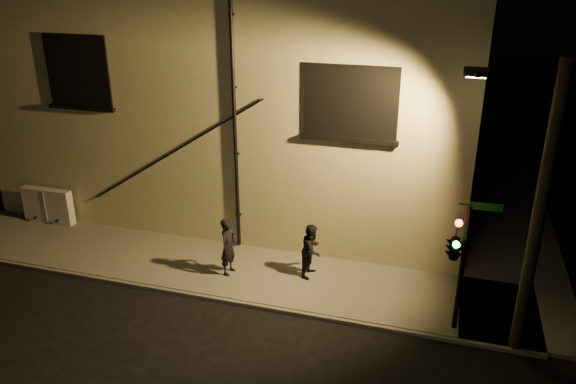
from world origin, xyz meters
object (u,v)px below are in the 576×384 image
(utility_cabinet, at_px, (48,205))
(traffic_signal, at_px, (456,246))
(pedestrian_a, at_px, (228,247))
(streetlamp_pole, at_px, (534,206))
(pedestrian_b, at_px, (312,250))

(utility_cabinet, distance_m, traffic_signal, 13.78)
(pedestrian_a, xyz_separation_m, streetlamp_pole, (7.63, -1.11, 2.69))
(pedestrian_b, bearing_deg, streetlamp_pole, -99.09)
(utility_cabinet, distance_m, pedestrian_a, 7.47)
(utility_cabinet, relative_size, pedestrian_a, 1.09)
(streetlamp_pole, bearing_deg, pedestrian_a, 171.76)
(pedestrian_a, bearing_deg, streetlamp_pole, -89.73)
(utility_cabinet, relative_size, pedestrian_b, 1.18)
(utility_cabinet, distance_m, streetlamp_pole, 15.45)
(pedestrian_b, relative_size, streetlamp_pole, 0.23)
(pedestrian_a, bearing_deg, utility_cabinet, 87.30)
(streetlamp_pole, bearing_deg, pedestrian_b, 162.14)
(traffic_signal, bearing_deg, streetlamp_pole, -5.33)
(utility_cabinet, height_order, traffic_signal, traffic_signal)
(utility_cabinet, bearing_deg, traffic_signal, -10.18)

